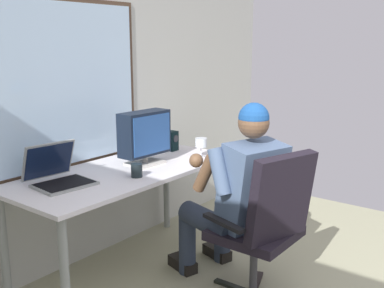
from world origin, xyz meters
name	(u,v)px	position (x,y,z in m)	size (l,w,h in m)	color
wall_rear	(51,70)	(0.00, 2.51, 1.42)	(5.17, 0.08, 2.86)	#B9BBB1
desk	(126,181)	(0.26, 2.08, 0.66)	(1.66, 0.73, 0.75)	gray
office_chair	(267,220)	(0.47, 1.10, 0.55)	(0.64, 0.62, 0.98)	black
person_seated	(237,193)	(0.54, 1.36, 0.65)	(0.65, 0.87, 1.25)	#2B3447
crt_monitor	(145,135)	(0.44, 2.07, 0.97)	(0.39, 0.20, 0.38)	beige
laptop	(57,173)	(-0.23, 2.19, 0.81)	(0.37, 0.38, 0.25)	gray
wine_glass	(201,143)	(0.86, 1.89, 0.85)	(0.09, 0.09, 0.15)	silver
desk_speaker	(172,141)	(0.89, 2.20, 0.83)	(0.08, 0.09, 0.16)	black
coffee_mug	(137,170)	(0.17, 1.90, 0.79)	(0.07, 0.07, 0.09)	black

